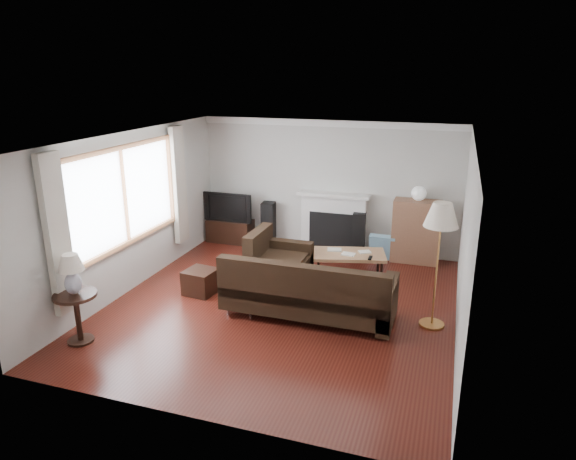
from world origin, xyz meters
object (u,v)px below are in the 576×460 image
(side_table, at_px, (78,318))
(floor_lamp, at_px, (437,266))
(bookshelf, at_px, (416,231))
(sectional_sofa, at_px, (309,288))
(tv_stand, at_px, (230,231))
(coffee_table, at_px, (349,266))

(side_table, bearing_deg, floor_lamp, 23.56)
(bookshelf, xyz_separation_m, sectional_sofa, (-1.25, -2.71, -0.15))
(tv_stand, relative_size, bookshelf, 0.80)
(bookshelf, height_order, floor_lamp, floor_lamp)
(tv_stand, relative_size, sectional_sofa, 0.35)
(bookshelf, xyz_separation_m, coffee_table, (-0.98, -1.18, -0.35))
(tv_stand, height_order, sectional_sofa, sectional_sofa)
(sectional_sofa, bearing_deg, coffee_table, 80.04)
(tv_stand, bearing_deg, bookshelf, 0.32)
(coffee_table, distance_m, floor_lamp, 2.03)
(coffee_table, xyz_separation_m, floor_lamp, (1.44, -1.28, 0.65))
(tv_stand, height_order, floor_lamp, floor_lamp)
(sectional_sofa, bearing_deg, floor_lamp, 8.29)
(bookshelf, distance_m, floor_lamp, 2.52)
(coffee_table, bearing_deg, sectional_sofa, -114.54)
(bookshelf, xyz_separation_m, side_table, (-3.87, -4.35, -0.24))
(floor_lamp, xyz_separation_m, side_table, (-4.33, -1.89, -0.54))
(bookshelf, height_order, coffee_table, bookshelf)
(bookshelf, relative_size, sectional_sofa, 0.44)
(coffee_table, relative_size, floor_lamp, 0.67)
(tv_stand, relative_size, floor_lamp, 0.52)
(coffee_table, xyz_separation_m, side_table, (-2.89, -3.17, 0.11))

